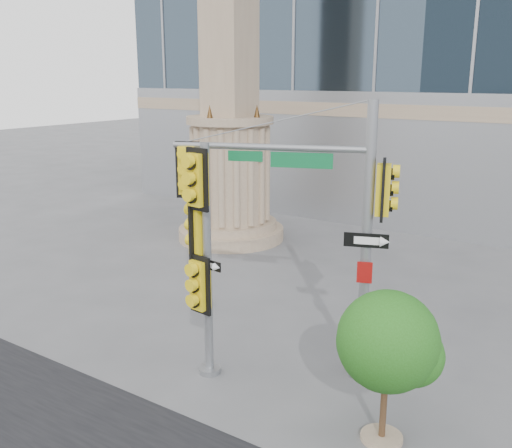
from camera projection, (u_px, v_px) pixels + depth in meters
The scene contains 5 objects.
ground at pixel (212, 364), 13.61m from camera, with size 120.00×120.00×0.00m, color #545456.
monument at pixel (230, 105), 22.68m from camera, with size 4.40×4.40×16.60m.
main_signal_pole at pixel (316, 209), 12.41m from camera, with size 4.61×2.06×6.21m.
secondary_signal_pole at pixel (201, 244), 12.39m from camera, with size 0.92×0.75×5.31m.
street_tree at pixel (390, 345), 10.28m from camera, with size 1.90×1.86×2.97m.
Camera 1 is at (7.71, -9.67, 6.67)m, focal length 40.00 mm.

